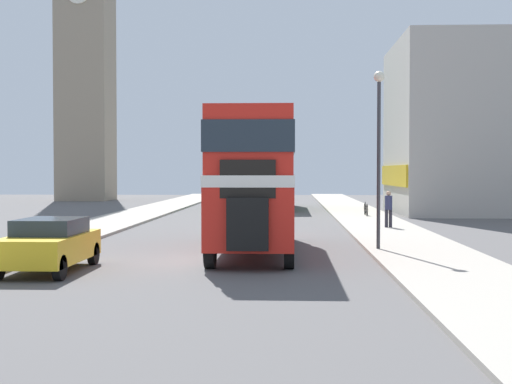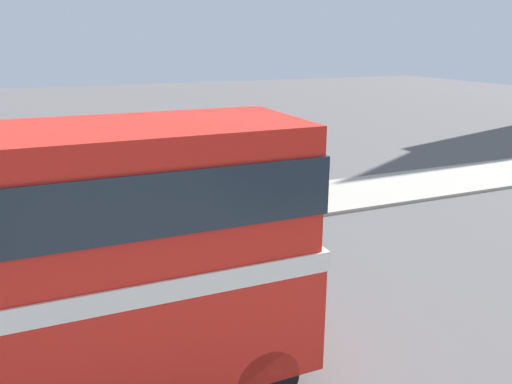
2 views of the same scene
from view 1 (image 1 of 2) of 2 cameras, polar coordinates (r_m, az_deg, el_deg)
ground_plane at (r=21.23m, az=-3.95°, el=-5.59°), size 120.00×120.00×0.00m
sidewalk_right at (r=21.53m, az=14.28°, el=-5.38°), size 3.50×120.00×0.12m
double_decker_bus at (r=23.49m, az=-0.00°, el=1.60°), size 2.48×9.84×4.48m
bus_distant at (r=51.26m, az=1.49°, el=1.64°), size 2.57×10.99×4.48m
car_parked_near at (r=19.83m, az=-16.21°, el=-4.02°), size 1.76×3.93×1.42m
pedestrian_walking at (r=33.11m, az=10.56°, el=-1.17°), size 0.34×0.34×1.67m
bicycle_on_pavement at (r=41.80m, az=8.79°, el=-1.37°), size 0.05×1.76×0.78m
street_lamp at (r=23.88m, az=9.80°, el=4.70°), size 0.36×0.36×5.86m
church_tower at (r=69.23m, az=-13.50°, el=13.55°), size 4.83×4.83×33.29m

